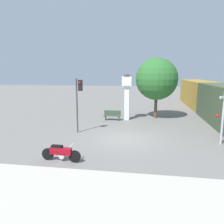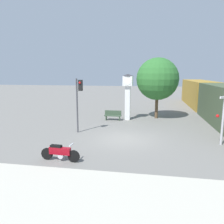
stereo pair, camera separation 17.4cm
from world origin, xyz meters
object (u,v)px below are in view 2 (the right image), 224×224
Objects in this scene: railroad_crossing_signal at (223,116)px; bench at (113,115)px; clock_tower at (128,90)px; traffic_light at (79,96)px; motorcycle at (60,152)px; freight_train at (211,98)px; street_tree at (158,79)px.

bench is at bearing 142.81° from railroad_crossing_signal.
clock_tower reaches higher than traffic_light.
clock_tower reaches higher than railroad_crossing_signal.
motorcycle is at bearing -82.38° from traffic_light.
freight_train is 7.21× the size of railroad_crossing_signal.
street_tree is (-3.81, 7.75, 2.02)m from railroad_crossing_signal.
traffic_light is at bearing -139.80° from freight_train.
street_tree is at bearing 70.08° from motorcycle.
railroad_crossing_signal is 10.04m from bench.
freight_train is 5.98× the size of traffic_light.
freight_train is 15.53m from traffic_light.
motorcycle is 13.37m from street_tree.
traffic_light reaches higher than freight_train.
street_tree reaches higher than railroad_crossing_signal.
freight_train reaches higher than bench.
motorcycle is 10.17m from bench.
motorcycle is 5.94m from traffic_light.
bench is (-10.07, -5.29, -1.21)m from freight_train.
freight_train is at bearing 28.74° from clock_tower.
traffic_light is at bearing -110.57° from bench.
railroad_crossing_signal is (6.58, -6.51, -1.05)m from clock_tower.
traffic_light is at bearing -120.81° from clock_tower.
railroad_crossing_signal is (8.96, 4.11, 1.40)m from motorcycle.
railroad_crossing_signal is 8.87m from street_tree.
freight_train reaches higher than motorcycle.
freight_train is 4.10× the size of street_tree.
motorcycle is 0.63× the size of railroad_crossing_signal.
clock_tower is 3.18m from street_tree.
freight_train is 7.27m from street_tree.
freight_train is at bearing 40.20° from traffic_light.
motorcycle is at bearing -95.90° from bench.
railroad_crossing_signal reaches higher than bench.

